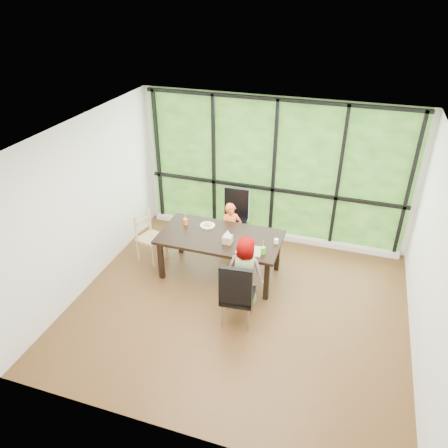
% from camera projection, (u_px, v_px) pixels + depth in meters
% --- Properties ---
extents(ground, '(5.00, 5.00, 0.00)m').
position_uv_depth(ground, '(238.00, 306.00, 6.65)').
color(ground, black).
rests_on(ground, ground).
extents(back_wall, '(5.00, 0.00, 5.00)m').
position_uv_depth(back_wall, '(274.00, 171.00, 7.82)').
color(back_wall, silver).
rests_on(back_wall, ground).
extents(foliage_backdrop, '(4.80, 0.02, 2.65)m').
position_uv_depth(foliage_backdrop, '(274.00, 171.00, 7.81)').
color(foliage_backdrop, '#1C4B15').
rests_on(foliage_backdrop, back_wall).
extents(window_mullions, '(4.80, 0.06, 2.65)m').
position_uv_depth(window_mullions, '(274.00, 172.00, 7.77)').
color(window_mullions, black).
rests_on(window_mullions, back_wall).
extents(window_sill, '(4.80, 0.12, 0.10)m').
position_uv_depth(window_sill, '(269.00, 234.00, 8.39)').
color(window_sill, silver).
rests_on(window_sill, ground).
extents(dining_table, '(2.03, 1.11, 0.75)m').
position_uv_depth(dining_table, '(220.00, 255.00, 7.19)').
color(dining_table, black).
rests_on(dining_table, ground).
extents(chair_window_leather, '(0.48, 0.48, 1.08)m').
position_uv_depth(chair_window_leather, '(234.00, 219.00, 7.92)').
color(chair_window_leather, black).
rests_on(chair_window_leather, ground).
extents(chair_interior_leather, '(0.50, 0.50, 1.08)m').
position_uv_depth(chair_interior_leather, '(238.00, 292.00, 6.10)').
color(chair_interior_leather, black).
rests_on(chair_interior_leather, ground).
extents(chair_end_beech, '(0.49, 0.50, 0.90)m').
position_uv_depth(chair_end_beech, '(151.00, 238.00, 7.52)').
color(chair_end_beech, tan).
rests_on(chair_end_beech, ground).
extents(child_toddler, '(0.44, 0.38, 1.03)m').
position_uv_depth(child_toddler, '(231.00, 230.00, 7.63)').
color(child_toddler, '#EC5A28').
rests_on(child_toddler, ground).
extents(child_older, '(0.58, 0.39, 1.15)m').
position_uv_depth(child_older, '(245.00, 271.00, 6.46)').
color(child_older, gray).
rests_on(child_older, ground).
extents(placemat, '(0.39, 0.29, 0.01)m').
position_uv_depth(placemat, '(250.00, 250.00, 6.64)').
color(placemat, tan).
rests_on(placemat, dining_table).
extents(plate_far, '(0.25, 0.25, 0.02)m').
position_uv_depth(plate_far, '(208.00, 225.00, 7.29)').
color(plate_far, white).
rests_on(plate_far, dining_table).
extents(plate_near, '(0.22, 0.22, 0.01)m').
position_uv_depth(plate_near, '(247.00, 248.00, 6.67)').
color(plate_near, white).
rests_on(plate_near, dining_table).
extents(orange_cup, '(0.07, 0.07, 0.11)m').
position_uv_depth(orange_cup, '(185.00, 222.00, 7.30)').
color(orange_cup, orange).
rests_on(orange_cup, dining_table).
extents(green_cup, '(0.07, 0.07, 0.12)m').
position_uv_depth(green_cup, '(263.00, 250.00, 6.53)').
color(green_cup, '#51CC20').
rests_on(green_cup, dining_table).
extents(white_mug, '(0.07, 0.07, 0.07)m').
position_uv_depth(white_mug, '(276.00, 241.00, 6.80)').
color(white_mug, white).
rests_on(white_mug, dining_table).
extents(tissue_box, '(0.15, 0.15, 0.12)m').
position_uv_depth(tissue_box, '(227.00, 239.00, 6.80)').
color(tissue_box, tan).
rests_on(tissue_box, dining_table).
extents(crepe_rolls_far, '(0.15, 0.12, 0.04)m').
position_uv_depth(crepe_rolls_far, '(207.00, 224.00, 7.27)').
color(crepe_rolls_far, tan).
rests_on(crepe_rolls_far, plate_far).
extents(crepe_rolls_near, '(0.15, 0.12, 0.04)m').
position_uv_depth(crepe_rolls_near, '(247.00, 247.00, 6.66)').
color(crepe_rolls_near, tan).
rests_on(crepe_rolls_near, plate_near).
extents(straw_white, '(0.01, 0.04, 0.20)m').
position_uv_depth(straw_white, '(185.00, 217.00, 7.25)').
color(straw_white, white).
rests_on(straw_white, orange_cup).
extents(straw_pink, '(0.01, 0.04, 0.20)m').
position_uv_depth(straw_pink, '(263.00, 245.00, 6.48)').
color(straw_pink, pink).
rests_on(straw_pink, green_cup).
extents(tissue, '(0.12, 0.12, 0.11)m').
position_uv_depth(tissue, '(228.00, 233.00, 6.74)').
color(tissue, white).
rests_on(tissue, tissue_box).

